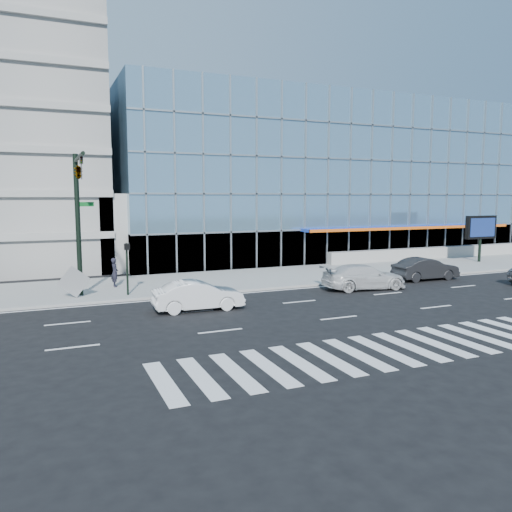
% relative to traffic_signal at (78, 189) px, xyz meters
% --- Properties ---
extents(ground, '(160.00, 160.00, 0.00)m').
position_rel_traffic_signal_xyz_m(ground, '(11.00, -4.57, -6.16)').
color(ground, black).
rests_on(ground, ground).
extents(sidewalk, '(120.00, 8.00, 0.15)m').
position_rel_traffic_signal_xyz_m(sidewalk, '(11.00, 3.43, -6.09)').
color(sidewalk, gray).
rests_on(sidewalk, ground).
extents(theatre_building, '(42.00, 26.00, 15.00)m').
position_rel_traffic_signal_xyz_m(theatre_building, '(25.00, 21.43, 1.34)').
color(theatre_building, '#6D99B6').
rests_on(theatre_building, ground).
extents(ramp_block, '(6.00, 8.00, 6.00)m').
position_rel_traffic_signal_xyz_m(ramp_block, '(5.00, 13.43, -3.16)').
color(ramp_block, gray).
rests_on(ramp_block, ground).
extents(retaining_wall, '(30.00, 0.80, 1.00)m').
position_rel_traffic_signal_xyz_m(retaining_wall, '(35.00, 7.03, -5.51)').
color(retaining_wall, gray).
rests_on(retaining_wall, sidewalk).
extents(traffic_signal, '(1.14, 5.74, 8.00)m').
position_rel_traffic_signal_xyz_m(traffic_signal, '(0.00, 0.00, 0.00)').
color(traffic_signal, black).
rests_on(traffic_signal, sidewalk).
extents(ped_signal_post, '(0.30, 0.33, 3.00)m').
position_rel_traffic_signal_xyz_m(ped_signal_post, '(2.50, 0.37, -4.02)').
color(ped_signal_post, black).
rests_on(ped_signal_post, sidewalk).
extents(marquee_sign, '(3.20, 0.43, 4.00)m').
position_rel_traffic_signal_xyz_m(marquee_sign, '(33.00, 3.42, -3.10)').
color(marquee_sign, black).
rests_on(marquee_sign, sidewalk).
extents(white_suv, '(5.56, 2.81, 1.55)m').
position_rel_traffic_signal_xyz_m(white_suv, '(16.54, -2.77, -5.39)').
color(white_suv, silver).
rests_on(white_suv, ground).
extents(white_sedan, '(4.66, 1.79, 1.52)m').
position_rel_traffic_signal_xyz_m(white_sedan, '(5.29, -4.30, -5.41)').
color(white_sedan, silver).
rests_on(white_sedan, ground).
extents(dark_sedan, '(4.76, 1.75, 1.56)m').
position_rel_traffic_signal_xyz_m(dark_sedan, '(22.54, -1.57, -5.39)').
color(dark_sedan, black).
rests_on(dark_sedan, ground).
extents(pedestrian, '(0.49, 0.70, 1.82)m').
position_rel_traffic_signal_xyz_m(pedestrian, '(2.17, 3.40, -5.10)').
color(pedestrian, black).
rests_on(pedestrian, sidewalk).
extents(tilted_panel, '(1.83, 0.08, 1.83)m').
position_rel_traffic_signal_xyz_m(tilted_panel, '(-0.38, 0.71, -5.10)').
color(tilted_panel, gray).
rests_on(tilted_panel, sidewalk).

